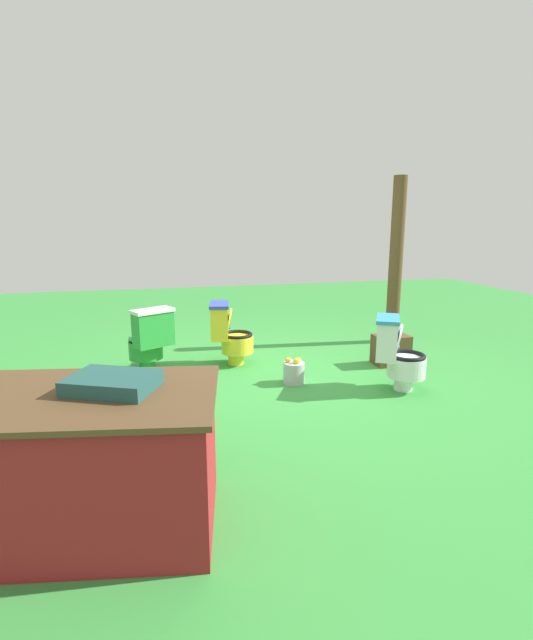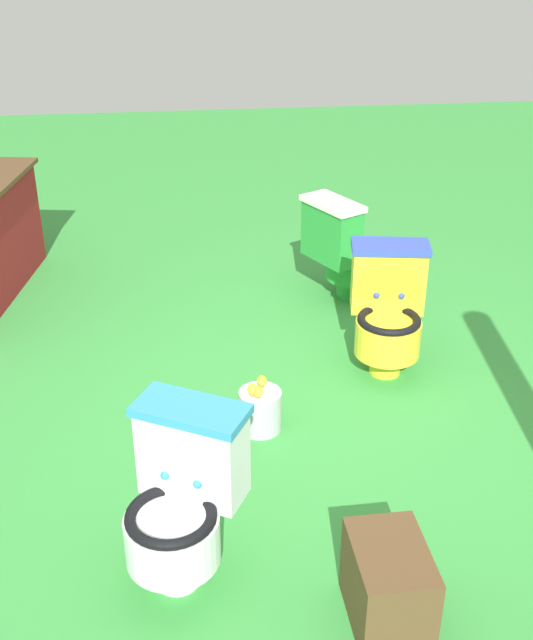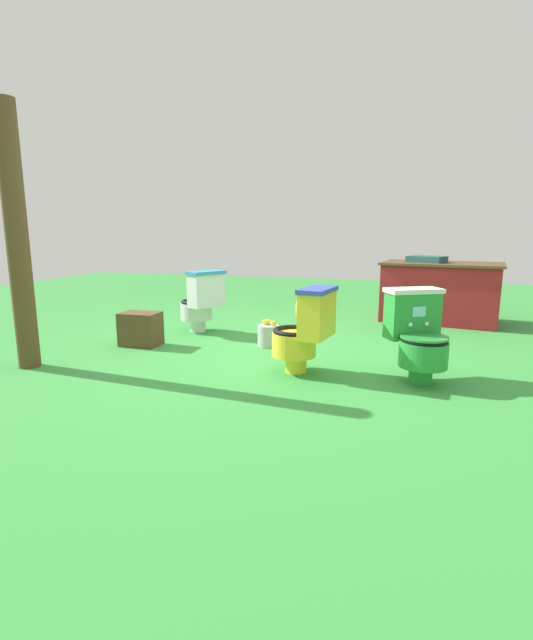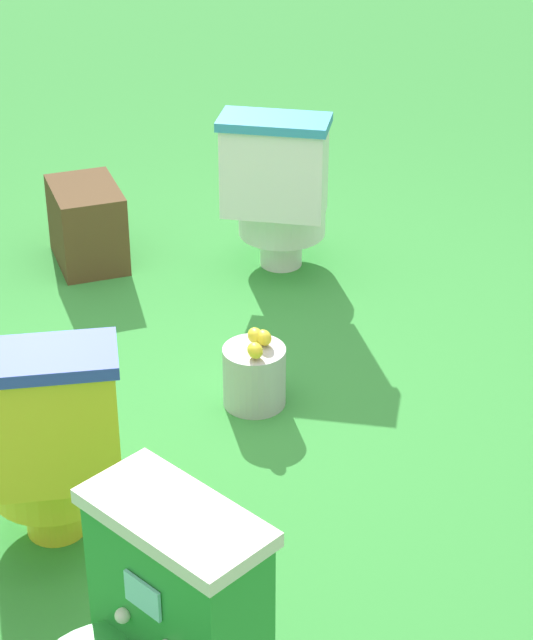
% 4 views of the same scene
% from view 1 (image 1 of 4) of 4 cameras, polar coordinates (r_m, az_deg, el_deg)
% --- Properties ---
extents(ground, '(14.00, 14.00, 0.00)m').
position_cam_1_polar(ground, '(4.97, 1.86, -7.06)').
color(ground, green).
extents(toilet_yellow, '(0.55, 0.48, 0.73)m').
position_cam_1_polar(toilet_yellow, '(5.30, -4.66, -1.63)').
color(toilet_yellow, yellow).
rests_on(toilet_yellow, ground).
extents(toilet_white, '(0.62, 0.59, 0.73)m').
position_cam_1_polar(toilet_white, '(4.68, 15.95, -3.95)').
color(toilet_white, white).
rests_on(toilet_white, ground).
extents(toilet_green, '(0.59, 0.62, 0.73)m').
position_cam_1_polar(toilet_green, '(5.17, -14.38, -2.38)').
color(toilet_green, green).
rests_on(toilet_green, ground).
extents(vendor_table, '(1.59, 1.10, 0.85)m').
position_cam_1_polar(vendor_table, '(2.74, -22.13, -15.93)').
color(vendor_table, maroon).
rests_on(vendor_table, ground).
extents(wooden_post, '(0.18, 0.18, 2.21)m').
position_cam_1_polar(wooden_post, '(6.43, 15.77, 7.03)').
color(wooden_post, brown).
rests_on(wooden_post, ground).
extents(small_crate, '(0.40, 0.28, 0.35)m').
position_cam_1_polar(small_crate, '(5.52, 15.19, -3.60)').
color(small_crate, brown).
rests_on(small_crate, ground).
extents(lemon_bucket, '(0.22, 0.22, 0.28)m').
position_cam_1_polar(lemon_bucket, '(4.75, 3.42, -6.49)').
color(lemon_bucket, '#B7B7BF').
rests_on(lemon_bucket, ground).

